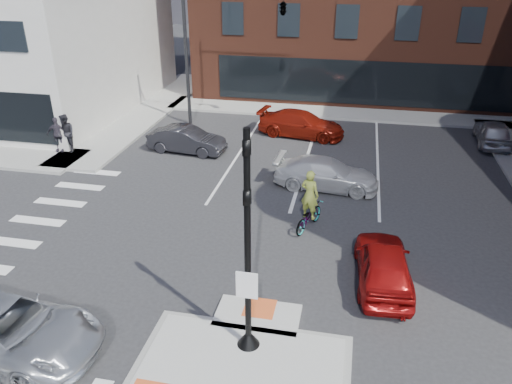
% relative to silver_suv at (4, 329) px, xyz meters
% --- Properties ---
extents(ground, '(120.00, 120.00, 0.00)m').
position_rel_silver_suv_xyz_m(ground, '(6.12, 1.00, -0.72)').
color(ground, '#28282B').
rests_on(ground, ground).
extents(refuge_island, '(5.40, 4.65, 0.13)m').
position_rel_silver_suv_xyz_m(refuge_island, '(6.12, 0.74, -0.67)').
color(refuge_island, gray).
rests_on(refuge_island, ground).
extents(sidewalk_nw, '(23.50, 20.50, 0.15)m').
position_rel_silver_suv_xyz_m(sidewalk_nw, '(-10.65, 16.29, -0.65)').
color(sidewalk_nw, gray).
rests_on(sidewalk_nw, ground).
extents(sidewalk_n, '(26.00, 3.00, 0.15)m').
position_rel_silver_suv_xyz_m(sidewalk_n, '(9.12, 23.00, -0.65)').
color(sidewalk_n, gray).
rests_on(sidewalk_n, ground).
extents(signal_pole, '(0.60, 0.60, 5.98)m').
position_rel_silver_suv_xyz_m(signal_pole, '(6.12, 1.40, 1.63)').
color(signal_pole, black).
rests_on(signal_pole, refuge_island).
extents(mast_arm_signal, '(6.10, 2.24, 8.00)m').
position_rel_silver_suv_xyz_m(mast_arm_signal, '(2.64, 19.00, 5.48)').
color(mast_arm_signal, black).
rests_on(mast_arm_signal, ground).
extents(silver_suv, '(5.39, 2.82, 1.45)m').
position_rel_silver_suv_xyz_m(silver_suv, '(0.00, 0.00, 0.00)').
color(silver_suv, silver).
rests_on(silver_suv, ground).
extents(red_sedan, '(1.90, 4.16, 1.38)m').
position_rel_silver_suv_xyz_m(red_sedan, '(9.62, 5.05, -0.03)').
color(red_sedan, '#9B0E0E').
rests_on(red_sedan, ground).
extents(white_pickup, '(4.66, 2.15, 1.32)m').
position_rel_silver_suv_xyz_m(white_pickup, '(7.31, 11.73, -0.06)').
color(white_pickup, silver).
rests_on(white_pickup, ground).
extents(bg_car_dark, '(4.13, 1.79, 1.32)m').
position_rel_silver_suv_xyz_m(bg_car_dark, '(-0.07, 14.58, -0.06)').
color(bg_car_dark, '#242429').
rests_on(bg_car_dark, ground).
extents(bg_car_silver, '(1.81, 4.03, 1.35)m').
position_rel_silver_suv_xyz_m(bg_car_silver, '(15.62, 18.96, -0.05)').
color(bg_car_silver, silver).
rests_on(bg_car_silver, ground).
extents(bg_car_red, '(5.07, 2.72, 1.40)m').
position_rel_silver_suv_xyz_m(bg_car_red, '(5.40, 18.25, -0.02)').
color(bg_car_red, maroon).
rests_on(bg_car_red, ground).
extents(cyclist, '(1.29, 2.02, 2.37)m').
position_rel_silver_suv_xyz_m(cyclist, '(6.96, 8.00, 0.07)').
color(cyclist, '#3F3F44').
rests_on(cyclist, ground).
extents(pedestrian_a, '(1.19, 1.11, 1.97)m').
position_rel_silver_suv_xyz_m(pedestrian_a, '(-5.88, 13.00, 0.41)').
color(pedestrian_a, black).
rests_on(pedestrian_a, sidewalk_nw).
extents(pedestrian_b, '(1.11, 0.59, 1.81)m').
position_rel_silver_suv_xyz_m(pedestrian_b, '(-6.37, 13.00, 0.33)').
color(pedestrian_b, '#37313C').
rests_on(pedestrian_b, sidewalk_nw).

